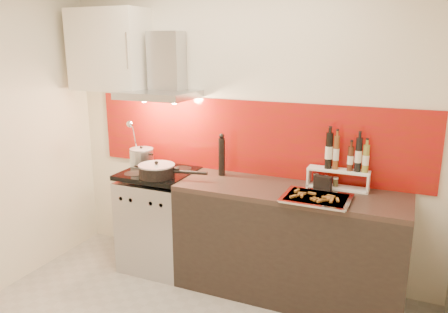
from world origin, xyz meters
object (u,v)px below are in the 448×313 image
at_px(saute_pan, 157,171).
at_px(pepper_mill, 222,155).
at_px(range_stove, 160,220).
at_px(stock_pot, 142,157).
at_px(counter, 288,242).
at_px(baking_tray, 316,198).

xyz_separation_m(saute_pan, pepper_mill, (0.46, 0.29, 0.11)).
distance_m(range_stove, saute_pan, 0.55).
relative_size(range_stove, saute_pan, 1.54).
relative_size(stock_pot, saute_pan, 0.36).
xyz_separation_m(stock_pot, pepper_mill, (0.79, 0.04, 0.09)).
relative_size(range_stove, pepper_mill, 2.47).
xyz_separation_m(counter, baking_tray, (0.24, -0.16, 0.47)).
bearing_deg(counter, stock_pot, 175.93).
distance_m(counter, saute_pan, 1.24).
bearing_deg(saute_pan, baking_tray, -0.17).
bearing_deg(counter, saute_pan, -172.14).
height_order(pepper_mill, baking_tray, pepper_mill).
relative_size(stock_pot, pepper_mill, 0.59).
bearing_deg(saute_pan, counter, 7.86).
xyz_separation_m(counter, saute_pan, (-1.11, -0.15, 0.51)).
bearing_deg(range_stove, stock_pot, 155.98).
distance_m(counter, stock_pot, 1.54).
distance_m(counter, pepper_mill, 0.91).
distance_m(saute_pan, pepper_mill, 0.56).
height_order(counter, pepper_mill, pepper_mill).
bearing_deg(range_stove, baking_tray, -6.07).
height_order(stock_pot, pepper_mill, pepper_mill).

